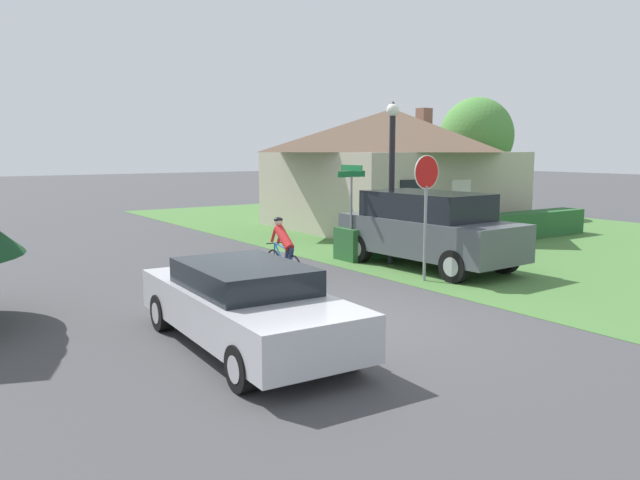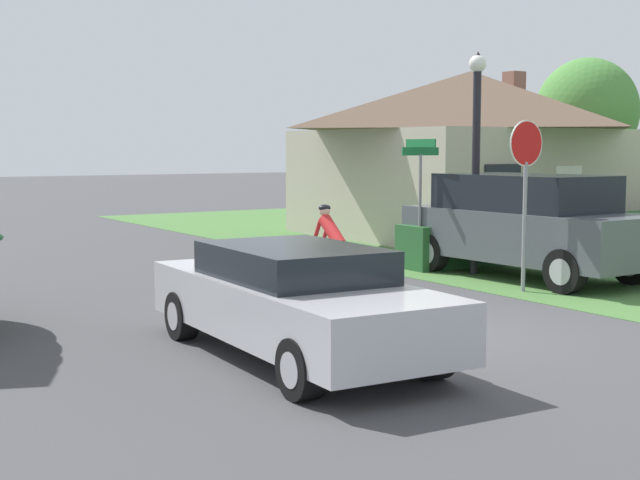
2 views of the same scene
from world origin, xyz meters
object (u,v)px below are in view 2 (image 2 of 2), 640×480
(cottage_house, at_px, (470,150))
(deciduous_tree_right, at_px, (587,112))
(cyclist, at_px, (332,250))
(street_lamp, at_px, (476,140))
(street_name_sign, at_px, (420,180))
(sedan_left_lane, at_px, (295,300))
(stop_sign, at_px, (526,170))
(parked_suv_right, at_px, (527,224))

(cottage_house, bearing_deg, deciduous_tree_right, 11.34)
(cyclist, xyz_separation_m, street_lamp, (3.44, 0.22, 1.88))
(cyclist, distance_m, street_name_sign, 3.25)
(sedan_left_lane, bearing_deg, stop_sign, -67.85)
(sedan_left_lane, xyz_separation_m, deciduous_tree_right, (17.92, 11.33, 2.94))
(parked_suv_right, xyz_separation_m, deciduous_tree_right, (10.94, 8.13, 2.61))
(street_name_sign, distance_m, deciduous_tree_right, 13.75)
(cottage_house, relative_size, parked_suv_right, 1.71)
(parked_suv_right, distance_m, street_name_sign, 2.26)
(parked_suv_right, bearing_deg, cottage_house, -37.01)
(cottage_house, distance_m, street_lamp, 8.18)
(parked_suv_right, bearing_deg, cyclist, 78.57)
(street_name_sign, bearing_deg, stop_sign, -92.84)
(cyclist, relative_size, deciduous_tree_right, 0.31)
(parked_suv_right, bearing_deg, street_name_sign, 29.93)
(cyclist, relative_size, street_name_sign, 0.64)
(cyclist, xyz_separation_m, street_name_sign, (2.83, 1.14, 1.10))
(stop_sign, relative_size, street_name_sign, 1.11)
(cottage_house, bearing_deg, cyclist, -143.28)
(cyclist, distance_m, deciduous_tree_right, 16.93)
(cyclist, distance_m, stop_sign, 3.53)
(stop_sign, xyz_separation_m, street_lamp, (0.75, 2.05, 0.51))
(sedan_left_lane, distance_m, cyclist, 4.89)
(sedan_left_lane, height_order, stop_sign, stop_sign)
(stop_sign, xyz_separation_m, street_name_sign, (0.15, 2.98, -0.26))
(cottage_house, height_order, deciduous_tree_right, deciduous_tree_right)
(sedan_left_lane, relative_size, parked_suv_right, 0.96)
(cyclist, height_order, street_name_sign, street_name_sign)
(cottage_house, height_order, street_lamp, cottage_house)
(parked_suv_right, bearing_deg, stop_sign, 130.97)
(cyclist, xyz_separation_m, deciduous_tree_right, (14.90, 7.49, 2.91))
(cyclist, bearing_deg, street_name_sign, -65.29)
(cottage_house, xyz_separation_m, parked_suv_right, (-4.87, -7.01, -1.36))
(street_name_sign, bearing_deg, deciduous_tree_right, 27.77)
(parked_suv_right, xyz_separation_m, stop_sign, (-1.27, -1.19, 1.06))
(parked_suv_right, height_order, stop_sign, stop_sign)
(street_lamp, height_order, deciduous_tree_right, deciduous_tree_right)
(sedan_left_lane, xyz_separation_m, street_name_sign, (5.86, 4.98, 1.14))
(cyclist, bearing_deg, sedan_left_lane, 144.45)
(sedan_left_lane, height_order, parked_suv_right, parked_suv_right)
(cottage_house, bearing_deg, parked_suv_right, -123.88)
(sedan_left_lane, bearing_deg, street_name_sign, -46.82)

